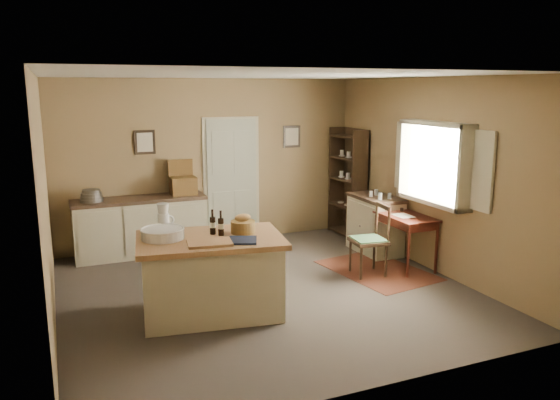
# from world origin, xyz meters

# --- Properties ---
(ground) EXTENTS (5.00, 5.00, 0.00)m
(ground) POSITION_xyz_m (0.00, 0.00, 0.00)
(ground) COLOR #493F38
(ground) RESTS_ON ground
(wall_back) EXTENTS (5.00, 0.10, 2.70)m
(wall_back) POSITION_xyz_m (0.00, 2.50, 1.35)
(wall_back) COLOR olive
(wall_back) RESTS_ON ground
(wall_front) EXTENTS (5.00, 0.10, 2.70)m
(wall_front) POSITION_xyz_m (0.00, -2.50, 1.35)
(wall_front) COLOR olive
(wall_front) RESTS_ON ground
(wall_left) EXTENTS (0.10, 5.00, 2.70)m
(wall_left) POSITION_xyz_m (-2.50, 0.00, 1.35)
(wall_left) COLOR olive
(wall_left) RESTS_ON ground
(wall_right) EXTENTS (0.10, 5.00, 2.70)m
(wall_right) POSITION_xyz_m (2.50, 0.00, 1.35)
(wall_right) COLOR olive
(wall_right) RESTS_ON ground
(ceiling) EXTENTS (5.00, 5.00, 0.00)m
(ceiling) POSITION_xyz_m (0.00, 0.00, 2.70)
(ceiling) COLOR silver
(ceiling) RESTS_ON wall_back
(door) EXTENTS (0.97, 0.06, 2.11)m
(door) POSITION_xyz_m (0.35, 2.47, 1.05)
(door) COLOR #ADAF97
(door) RESTS_ON ground
(framed_prints) EXTENTS (2.82, 0.02, 0.38)m
(framed_prints) POSITION_xyz_m (0.20, 2.48, 1.72)
(framed_prints) COLOR black
(framed_prints) RESTS_ON ground
(window) EXTENTS (0.25, 1.99, 1.12)m
(window) POSITION_xyz_m (2.42, -0.20, 1.55)
(window) COLOR beige
(window) RESTS_ON ground
(work_island) EXTENTS (1.76, 1.28, 1.20)m
(work_island) POSITION_xyz_m (-0.84, -0.40, 0.48)
(work_island) COLOR beige
(work_island) RESTS_ON ground
(sideboard) EXTENTS (2.00, 0.57, 1.18)m
(sideboard) POSITION_xyz_m (-1.21, 2.20, 0.48)
(sideboard) COLOR beige
(sideboard) RESTS_ON ground
(rug) EXTENTS (1.32, 1.75, 0.01)m
(rug) POSITION_xyz_m (1.75, 0.13, 0.00)
(rug) COLOR #522612
(rug) RESTS_ON ground
(writing_desk) EXTENTS (0.55, 0.90, 0.82)m
(writing_desk) POSITION_xyz_m (2.20, 0.13, 0.67)
(writing_desk) COLOR #38130C
(writing_desk) RESTS_ON ground
(desk_chair) EXTENTS (0.50, 0.50, 0.97)m
(desk_chair) POSITION_xyz_m (1.53, 0.04, 0.49)
(desk_chair) COLOR black
(desk_chair) RESTS_ON ground
(right_cabinet) EXTENTS (0.53, 0.96, 0.99)m
(right_cabinet) POSITION_xyz_m (2.20, 0.92, 0.46)
(right_cabinet) COLOR beige
(right_cabinet) RESTS_ON ground
(shelving_unit) EXTENTS (0.32, 0.84, 1.87)m
(shelving_unit) POSITION_xyz_m (2.35, 2.00, 0.93)
(shelving_unit) COLOR black
(shelving_unit) RESTS_ON ground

